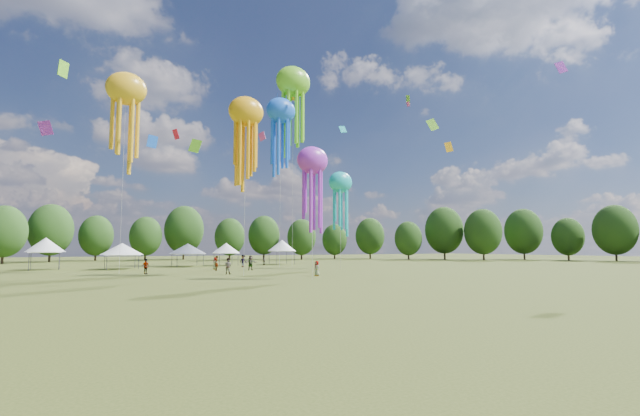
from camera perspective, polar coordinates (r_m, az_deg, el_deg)
ground at (r=25.11m, az=24.34°, el=-11.39°), size 300.00×300.00×0.00m
spectator_near at (r=51.35m, az=-11.66°, el=-7.25°), size 1.11×1.09×1.81m
spectators_far at (r=62.30m, az=-10.22°, el=-6.89°), size 21.86×30.09×1.91m
festival_tents at (r=72.83m, az=-17.57°, el=-4.80°), size 40.84×10.59×4.32m
show_kites at (r=65.16m, az=-6.87°, el=11.09°), size 32.34×30.38×32.51m
small_kites at (r=64.77m, az=-9.74°, el=18.44°), size 71.81×61.60×42.99m
treeline at (r=79.20m, az=-17.42°, el=-2.24°), size 201.57×95.24×13.43m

